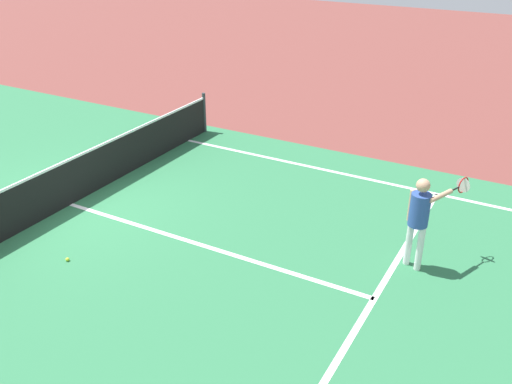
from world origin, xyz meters
TOP-DOWN VIEW (x-y plane):
  - ground_plane at (0.00, 0.00)m, footprint 60.00×60.00m
  - court_surface_inbounds at (0.00, 0.00)m, footprint 10.62×24.40m
  - line_sideline_right at (4.11, -5.95)m, footprint 0.10×11.89m
  - line_service_near at (0.00, -6.40)m, footprint 8.22×0.10m
  - line_center_service at (0.00, -3.20)m, footprint 0.10×6.40m
  - net at (0.00, 0.00)m, footprint 9.88×0.09m
  - player_near at (1.19, -6.67)m, footprint 1.06×0.80m
  - tennis_ball_near_net at (-1.53, -1.50)m, footprint 0.07×0.07m

SIDE VIEW (x-z plane):
  - ground_plane at x=0.00m, z-range 0.00..0.00m
  - court_surface_inbounds at x=0.00m, z-range 0.00..0.00m
  - line_sideline_right at x=4.11m, z-range 0.00..0.01m
  - line_service_near at x=0.00m, z-range 0.00..0.01m
  - line_center_service at x=0.00m, z-range 0.00..0.01m
  - tennis_ball_near_net at x=-1.53m, z-range 0.00..0.07m
  - net at x=0.00m, z-range -0.04..1.03m
  - player_near at x=1.19m, z-range 0.19..1.81m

